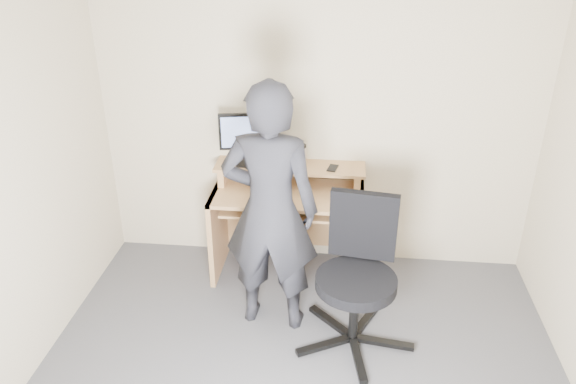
% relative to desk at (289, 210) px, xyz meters
% --- Properties ---
extents(back_wall, '(3.50, 0.02, 2.50)m').
position_rel_desk_xyz_m(back_wall, '(0.20, 0.22, 0.70)').
color(back_wall, beige).
rests_on(back_wall, ground).
extents(desk, '(1.20, 0.60, 0.91)m').
position_rel_desk_xyz_m(desk, '(0.00, 0.00, 0.00)').
color(desk, tan).
rests_on(desk, ground).
extents(monitor, '(0.46, 0.13, 0.43)m').
position_rel_desk_xyz_m(monitor, '(-0.32, 0.05, 0.62)').
color(monitor, black).
rests_on(monitor, desk).
extents(external_drive, '(0.10, 0.14, 0.20)m').
position_rel_desk_xyz_m(external_drive, '(-0.07, 0.11, 0.46)').
color(external_drive, black).
rests_on(external_drive, desk).
extents(travel_mug, '(0.08, 0.08, 0.17)m').
position_rel_desk_xyz_m(travel_mug, '(0.09, 0.06, 0.45)').
color(travel_mug, silver).
rests_on(travel_mug, desk).
extents(smartphone, '(0.09, 0.14, 0.01)m').
position_rel_desk_xyz_m(smartphone, '(0.34, 0.05, 0.37)').
color(smartphone, black).
rests_on(smartphone, desk).
extents(charger, '(0.05, 0.05, 0.03)m').
position_rel_desk_xyz_m(charger, '(-0.32, -0.02, 0.38)').
color(charger, black).
rests_on(charger, desk).
extents(headphones, '(0.17, 0.17, 0.06)m').
position_rel_desk_xyz_m(headphones, '(-0.16, 0.15, 0.37)').
color(headphones, silver).
rests_on(headphones, desk).
extents(keyboard, '(0.47, 0.20, 0.03)m').
position_rel_desk_xyz_m(keyboard, '(-0.03, -0.17, 0.12)').
color(keyboard, black).
rests_on(keyboard, desk).
extents(mouse, '(0.11, 0.09, 0.04)m').
position_rel_desk_xyz_m(mouse, '(0.39, -0.18, 0.22)').
color(mouse, black).
rests_on(mouse, desk).
extents(office_chair, '(0.82, 0.82, 1.04)m').
position_rel_desk_xyz_m(office_chair, '(0.56, -0.83, 0.02)').
color(office_chair, black).
rests_on(office_chair, ground).
extents(person, '(0.70, 0.49, 1.83)m').
position_rel_desk_xyz_m(person, '(-0.06, -0.70, 0.37)').
color(person, black).
rests_on(person, ground).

